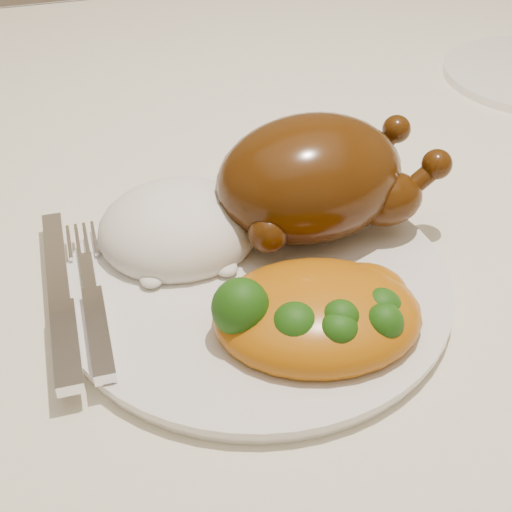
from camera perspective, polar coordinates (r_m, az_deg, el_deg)
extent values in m
cube|color=brown|center=(0.74, 2.57, 6.58)|extent=(1.60, 0.90, 0.04)
cube|color=white|center=(0.72, 2.62, 8.20)|extent=(1.72, 1.02, 0.01)
cube|color=white|center=(1.21, -5.64, 16.31)|extent=(1.72, 0.01, 0.18)
cylinder|color=white|center=(0.54, 0.00, -2.17)|extent=(0.36, 0.36, 0.01)
ellipsoid|color=#4D2808|center=(0.57, 4.33, 6.23)|extent=(0.16, 0.13, 0.10)
ellipsoid|color=#4D2808|center=(0.55, 3.54, 7.73)|extent=(0.08, 0.06, 0.04)
ellipsoid|color=#4D2808|center=(0.57, 10.42, 4.53)|extent=(0.06, 0.04, 0.04)
sphere|color=#4D2808|center=(0.58, 14.27, 7.12)|extent=(0.02, 0.02, 0.02)
ellipsoid|color=#4D2808|center=(0.62, 7.55, 7.54)|extent=(0.06, 0.04, 0.04)
sphere|color=#4D2808|center=(0.63, 11.17, 9.93)|extent=(0.02, 0.02, 0.02)
sphere|color=#4D2808|center=(0.53, 0.99, 1.88)|extent=(0.03, 0.03, 0.03)
sphere|color=#4D2808|center=(0.58, -1.66, 5.72)|extent=(0.03, 0.03, 0.03)
ellipsoid|color=white|center=(0.57, -6.20, 2.15)|extent=(0.13, 0.12, 0.07)
ellipsoid|color=#BE680C|center=(0.49, 4.93, -4.76)|extent=(0.16, 0.14, 0.05)
ellipsoid|color=#BE680C|center=(0.51, 8.52, -3.04)|extent=(0.07, 0.06, 0.03)
ellipsoid|color=#0E3909|center=(0.47, 3.13, -5.61)|extent=(0.03, 0.03, 0.03)
ellipsoid|color=#0E3909|center=(0.49, 9.94, -4.27)|extent=(0.03, 0.03, 0.03)
ellipsoid|color=#0E3909|center=(0.47, 6.77, -4.95)|extent=(0.03, 0.03, 0.02)
ellipsoid|color=#0E3909|center=(0.47, 10.20, -5.31)|extent=(0.03, 0.03, 0.03)
ellipsoid|color=#0E3909|center=(0.51, 2.21, -2.89)|extent=(0.03, 0.03, 0.04)
ellipsoid|color=#0E3909|center=(0.46, 6.63, -5.80)|extent=(0.03, 0.03, 0.02)
ellipsoid|color=#0E3909|center=(0.50, 7.81, -3.93)|extent=(0.03, 0.03, 0.03)
ellipsoid|color=#0E3909|center=(0.47, -1.24, -4.18)|extent=(0.04, 0.04, 0.04)
cube|color=silver|center=(0.57, -15.71, -0.54)|extent=(0.02, 0.13, 0.00)
cube|color=silver|center=(0.49, -14.95, -6.90)|extent=(0.02, 0.08, 0.01)
cube|color=silver|center=(0.50, -12.50, -6.02)|extent=(0.02, 0.09, 0.01)
cube|color=silver|center=(0.56, -13.54, -0.06)|extent=(0.02, 0.09, 0.00)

